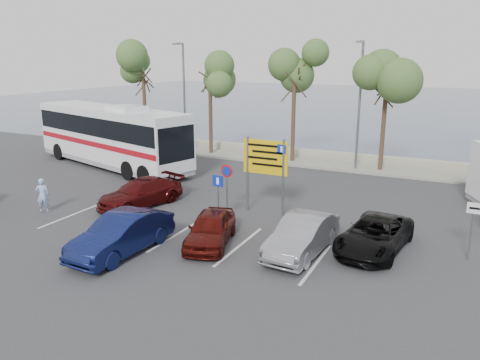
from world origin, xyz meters
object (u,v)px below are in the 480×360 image
at_px(car_maroon, 140,193).
at_px(car_red, 211,228).
at_px(coach_bus_left, 111,138).
at_px(car_silver_b, 302,235).
at_px(pedestrian_near, 43,195).
at_px(car_blue, 122,234).
at_px(street_lamp_left, 184,93).
at_px(street_lamp_right, 359,99).
at_px(direction_sign, 265,163).
at_px(suv_black, 375,235).

xyz_separation_m(car_maroon, car_red, (5.57, -2.79, -0.00)).
relative_size(coach_bus_left, car_silver_b, 3.18).
distance_m(car_red, pedestrian_near, 9.13).
height_order(car_blue, car_maroon, car_blue).
height_order(street_lamp_left, pedestrian_near, street_lamp_left).
xyz_separation_m(street_lamp_right, car_silver_b, (1.12, -14.09, -3.88)).
relative_size(car_red, pedestrian_near, 2.31).
xyz_separation_m(street_lamp_right, direction_sign, (-2.00, -10.32, -2.17)).
bearing_deg(coach_bus_left, car_silver_b, -26.76).
bearing_deg(pedestrian_near, suv_black, 152.08).
relative_size(street_lamp_right, car_red, 2.08).
bearing_deg(suv_black, car_red, -152.94).
height_order(direction_sign, car_maroon, direction_sign).
bearing_deg(street_lamp_right, pedestrian_near, -127.84).
xyz_separation_m(direction_sign, suv_black, (5.52, -2.30, -1.80)).
xyz_separation_m(car_silver_b, pedestrian_near, (-12.66, -0.77, 0.12)).
height_order(car_blue, suv_black, car_blue).
height_order(street_lamp_left, car_maroon, street_lamp_left).
bearing_deg(car_silver_b, direction_sign, 133.43).
distance_m(street_lamp_right, coach_bus_left, 16.36).
bearing_deg(pedestrian_near, car_red, 143.90).
bearing_deg(street_lamp_left, car_blue, -64.82).
distance_m(street_lamp_right, car_blue, 18.15).
bearing_deg(street_lamp_right, street_lamp_left, 180.00).
relative_size(car_maroon, car_red, 1.18).
relative_size(car_maroon, car_silver_b, 1.05).
bearing_deg(street_lamp_left, car_maroon, -67.35).
height_order(direction_sign, coach_bus_left, coach_bus_left).
relative_size(street_lamp_left, car_silver_b, 1.85).
height_order(suv_black, car_silver_b, car_silver_b).
bearing_deg(coach_bus_left, street_lamp_right, 21.67).
relative_size(direction_sign, car_maroon, 0.79).
distance_m(street_lamp_right, direction_sign, 10.73).
relative_size(street_lamp_right, suv_black, 1.77).
distance_m(street_lamp_right, car_red, 15.52).
bearing_deg(suv_black, coach_bus_left, 167.00).
bearing_deg(pedestrian_near, car_maroon, -177.78).
relative_size(street_lamp_left, pedestrian_near, 4.81).
height_order(street_lamp_right, car_red, street_lamp_right).
height_order(car_red, pedestrian_near, pedestrian_near).
height_order(street_lamp_left, car_blue, street_lamp_left).
distance_m(car_red, suv_black, 6.33).
relative_size(direction_sign, suv_black, 0.80).
relative_size(street_lamp_right, car_blue, 1.76).
xyz_separation_m(suv_black, car_silver_b, (-2.40, -1.47, 0.09)).
xyz_separation_m(coach_bus_left, suv_black, (18.52, -6.66, -1.33)).
bearing_deg(car_silver_b, pedestrian_near, -172.72).
bearing_deg(car_red, suv_black, 4.11).
xyz_separation_m(street_lamp_left, street_lamp_right, (13.00, 0.00, 0.00)).
distance_m(street_lamp_right, car_silver_b, 14.66).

